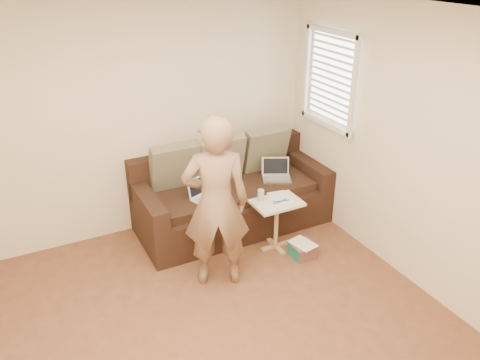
{
  "coord_description": "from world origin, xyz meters",
  "views": [
    {
      "loc": [
        -1.28,
        -2.66,
        3.0
      ],
      "look_at": [
        0.8,
        1.4,
        0.78
      ],
      "focal_mm": 36.09,
      "sensor_mm": 36.0,
      "label": 1
    }
  ],
  "objects_px": {
    "person": "(216,204)",
    "side_table": "(276,225)",
    "drinking_glass": "(261,195)",
    "sofa": "(233,193)",
    "laptop_white": "(207,199)",
    "striped_box": "(302,249)",
    "laptop_silver": "(277,180)"
  },
  "relations": [
    {
      "from": "person",
      "to": "laptop_silver",
      "type": "bearing_deg",
      "value": -125.07
    },
    {
      "from": "person",
      "to": "drinking_glass",
      "type": "distance_m",
      "value": 0.79
    },
    {
      "from": "laptop_white",
      "to": "striped_box",
      "type": "xyz_separation_m",
      "value": [
        0.77,
        -0.76,
        -0.44
      ]
    },
    {
      "from": "side_table",
      "to": "drinking_glass",
      "type": "height_order",
      "value": "drinking_glass"
    },
    {
      "from": "person",
      "to": "drinking_glass",
      "type": "bearing_deg",
      "value": -132.11
    },
    {
      "from": "sofa",
      "to": "laptop_white",
      "type": "relative_size",
      "value": 7.04
    },
    {
      "from": "person",
      "to": "sofa",
      "type": "bearing_deg",
      "value": -104.0
    },
    {
      "from": "sofa",
      "to": "person",
      "type": "distance_m",
      "value": 1.13
    },
    {
      "from": "laptop_white",
      "to": "drinking_glass",
      "type": "distance_m",
      "value": 0.6
    },
    {
      "from": "laptop_white",
      "to": "striped_box",
      "type": "bearing_deg",
      "value": -66.73
    },
    {
      "from": "person",
      "to": "striped_box",
      "type": "distance_m",
      "value": 1.25
    },
    {
      "from": "person",
      "to": "side_table",
      "type": "bearing_deg",
      "value": -142.96
    },
    {
      "from": "laptop_white",
      "to": "person",
      "type": "bearing_deg",
      "value": -128.42
    },
    {
      "from": "striped_box",
      "to": "sofa",
      "type": "bearing_deg",
      "value": 112.48
    },
    {
      "from": "side_table",
      "to": "striped_box",
      "type": "height_order",
      "value": "side_table"
    },
    {
      "from": "drinking_glass",
      "to": "sofa",
      "type": "bearing_deg",
      "value": 98.33
    },
    {
      "from": "person",
      "to": "drinking_glass",
      "type": "relative_size",
      "value": 14.31
    },
    {
      "from": "laptop_silver",
      "to": "drinking_glass",
      "type": "xyz_separation_m",
      "value": [
        -0.46,
        -0.42,
        0.1
      ]
    },
    {
      "from": "sofa",
      "to": "laptop_white",
      "type": "height_order",
      "value": "sofa"
    },
    {
      "from": "laptop_silver",
      "to": "person",
      "type": "relative_size",
      "value": 0.19
    },
    {
      "from": "laptop_silver",
      "to": "person",
      "type": "height_order",
      "value": "person"
    },
    {
      "from": "laptop_white",
      "to": "striped_box",
      "type": "distance_m",
      "value": 1.16
    },
    {
      "from": "sofa",
      "to": "person",
      "type": "relative_size",
      "value": 1.28
    },
    {
      "from": "laptop_silver",
      "to": "side_table",
      "type": "bearing_deg",
      "value": -94.91
    },
    {
      "from": "laptop_silver",
      "to": "sofa",
      "type": "bearing_deg",
      "value": -163.84
    },
    {
      "from": "sofa",
      "to": "striped_box",
      "type": "relative_size",
      "value": 8.72
    },
    {
      "from": "laptop_silver",
      "to": "person",
      "type": "xyz_separation_m",
      "value": [
        -1.13,
        -0.77,
        0.34
      ]
    },
    {
      "from": "laptop_silver",
      "to": "striped_box",
      "type": "relative_size",
      "value": 1.29
    },
    {
      "from": "sofa",
      "to": "drinking_glass",
      "type": "height_order",
      "value": "sofa"
    },
    {
      "from": "side_table",
      "to": "striped_box",
      "type": "bearing_deg",
      "value": -60.06
    },
    {
      "from": "laptop_silver",
      "to": "side_table",
      "type": "xyz_separation_m",
      "value": [
        -0.32,
        -0.53,
        -0.24
      ]
    },
    {
      "from": "side_table",
      "to": "person",
      "type": "bearing_deg",
      "value": -163.76
    }
  ]
}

